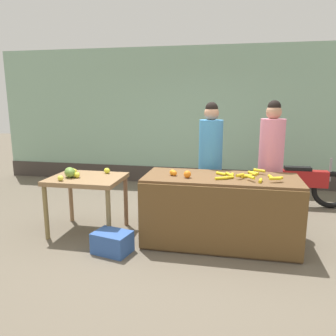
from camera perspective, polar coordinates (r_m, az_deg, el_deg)
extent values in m
plane|color=#665B4C|center=(4.50, 2.10, -12.27)|extent=(24.00, 24.00, 0.00)
cube|color=#8CB299|center=(7.17, 6.18, 8.80)|extent=(9.32, 0.20, 2.94)
cube|color=#3F3833|center=(7.24, 5.88, -1.47)|extent=(9.32, 0.04, 0.36)
cube|color=brown|center=(4.29, 9.05, -7.26)|extent=(1.94, 0.80, 0.89)
cube|color=brown|center=(3.90, 8.79, -9.22)|extent=(1.94, 0.03, 0.83)
cube|color=olive|center=(4.63, -14.02, -1.87)|extent=(0.98, 0.78, 0.06)
cylinder|color=olive|center=(4.66, -20.52, -7.32)|extent=(0.06, 0.06, 0.74)
cylinder|color=olive|center=(4.27, -10.32, -8.46)|extent=(0.06, 0.06, 0.74)
cylinder|color=#92704F|center=(5.22, -16.59, -5.01)|extent=(0.06, 0.06, 0.74)
cylinder|color=#8B6449|center=(4.88, -7.37, -5.78)|extent=(0.06, 0.06, 0.74)
cylinder|color=yellow|center=(3.98, 15.83, -2.14)|extent=(0.06, 0.14, 0.04)
cylinder|color=yellow|center=(4.00, 9.23, -1.77)|extent=(0.15, 0.09, 0.04)
cylinder|color=gold|center=(4.05, 10.51, -1.65)|extent=(0.13, 0.11, 0.04)
cylinder|color=yellow|center=(4.25, 9.23, -0.98)|extent=(0.14, 0.11, 0.04)
cylinder|color=gold|center=(4.39, 14.66, -0.81)|extent=(0.14, 0.11, 0.04)
cylinder|color=gold|center=(4.21, 17.51, -1.51)|extent=(0.06, 0.15, 0.04)
cylinder|color=yellow|center=(4.33, 14.64, -0.97)|extent=(0.10, 0.13, 0.04)
cylinder|color=gold|center=(4.20, 13.38, -1.31)|extent=(0.16, 0.08, 0.04)
cylinder|color=yellow|center=(4.17, 13.54, -1.39)|extent=(0.13, 0.10, 0.04)
cylinder|color=gold|center=(4.19, 11.12, -1.22)|extent=(0.05, 0.14, 0.04)
cylinder|color=gold|center=(4.23, 10.57, -1.08)|extent=(0.09, 0.15, 0.04)
cylinder|color=gold|center=(4.03, 18.48, -1.70)|extent=(0.15, 0.10, 0.04)
cylinder|color=gold|center=(4.01, 18.17, -1.76)|extent=(0.14, 0.06, 0.04)
cylinder|color=gold|center=(4.40, 15.67, -0.41)|extent=(0.15, 0.11, 0.04)
cylinder|color=yellow|center=(4.07, 12.45, -1.23)|extent=(0.11, 0.11, 0.04)
cylinder|color=yellow|center=(4.00, 14.22, -1.54)|extent=(0.10, 0.13, 0.04)
sphere|color=orange|center=(4.15, 1.11, -0.91)|extent=(0.07, 0.07, 0.07)
sphere|color=orange|center=(4.04, 3.40, -1.10)|extent=(0.09, 0.09, 0.09)
sphere|color=orange|center=(4.17, 0.79, -0.79)|extent=(0.08, 0.08, 0.08)
ellipsoid|color=gold|center=(4.87, -16.20, -0.53)|extent=(0.13, 0.10, 0.07)
ellipsoid|color=yellow|center=(4.60, -15.61, -1.17)|extent=(0.13, 0.13, 0.08)
ellipsoid|color=yellow|center=(4.77, -10.61, -0.45)|extent=(0.13, 0.12, 0.08)
ellipsoid|color=yellow|center=(4.49, -18.26, -1.68)|extent=(0.13, 0.12, 0.07)
ellipsoid|color=yellow|center=(4.89, -16.29, -0.46)|extent=(0.13, 0.13, 0.07)
ellipsoid|color=olive|center=(4.64, -16.76, -0.73)|extent=(0.24, 0.26, 0.14)
cylinder|color=#33333D|center=(4.95, 7.20, -5.76)|extent=(0.29, 0.29, 0.70)
cylinder|color=#3F8CCC|center=(4.77, 7.44, 3.18)|extent=(0.34, 0.34, 0.86)
sphere|color=tan|center=(4.72, 7.61, 9.46)|extent=(0.21, 0.21, 0.21)
sphere|color=black|center=(4.72, 7.63, 10.29)|extent=(0.18, 0.18, 0.18)
cylinder|color=#33333D|center=(4.96, 17.03, -6.07)|extent=(0.29, 0.29, 0.71)
cylinder|color=pink|center=(4.79, 17.60, 2.97)|extent=(0.34, 0.34, 0.87)
sphere|color=tan|center=(4.74, 18.00, 9.30)|extent=(0.21, 0.21, 0.21)
sphere|color=black|center=(4.74, 18.06, 10.13)|extent=(0.18, 0.18, 0.18)
torus|color=black|center=(6.27, 26.64, -3.42)|extent=(0.65, 0.09, 0.65)
torus|color=black|center=(6.08, 17.97, -3.16)|extent=(0.65, 0.09, 0.65)
cube|color=#A51919|center=(6.12, 22.50, -1.67)|extent=(0.80, 0.18, 0.28)
cube|color=black|center=(6.06, 21.70, -0.17)|extent=(0.44, 0.16, 0.08)
cylinder|color=gray|center=(6.18, 26.49, -0.27)|extent=(0.04, 0.04, 0.40)
cube|color=#3359A5|center=(4.15, -9.70, -12.67)|extent=(0.50, 0.41, 0.26)
ellipsoid|color=tan|center=(5.09, -3.08, -5.86)|extent=(0.41, 0.37, 0.59)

